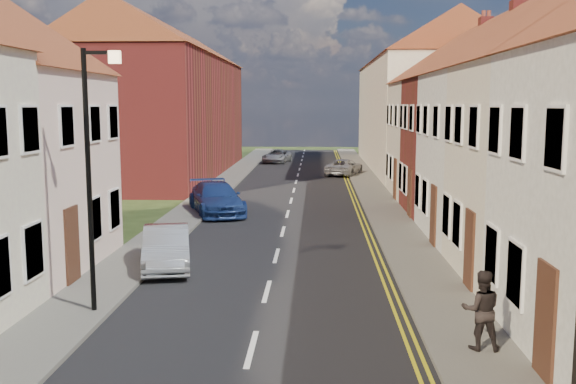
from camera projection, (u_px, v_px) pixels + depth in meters
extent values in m
cube|color=black|center=(283.00, 232.00, 24.74)|extent=(7.00, 90.00, 0.02)
cube|color=slate|center=(170.00, 229.00, 24.92)|extent=(1.80, 90.00, 0.12)
cube|color=slate|center=(397.00, 231.00, 24.54)|extent=(1.80, 90.00, 0.12)
cube|color=beige|center=(541.00, 158.00, 22.83)|extent=(8.00, 5.80, 6.00)
cube|color=maroon|center=(499.00, 148.00, 28.18)|extent=(8.00, 5.00, 6.00)
cube|color=maroon|center=(518.00, 21.00, 25.59)|extent=(0.60, 0.60, 1.60)
cube|color=beige|center=(470.00, 141.00, 33.52)|extent=(8.00, 5.80, 6.00)
cube|color=maroon|center=(485.00, 34.00, 30.54)|extent=(0.60, 0.60, 1.60)
cube|color=beige|center=(423.00, 116.00, 48.53)|extent=(8.00, 24.00, 8.00)
cube|color=maroon|center=(164.00, 117.00, 44.40)|extent=(8.00, 24.00, 8.00)
cylinder|color=black|center=(89.00, 182.00, 14.59)|extent=(0.12, 0.12, 6.00)
cube|color=black|center=(99.00, 53.00, 14.18)|extent=(0.70, 0.08, 0.08)
cube|color=#FFD899|center=(115.00, 57.00, 14.18)|extent=(0.25, 0.15, 0.28)
imported|color=#ACB1B4|center=(166.00, 248.00, 19.20)|extent=(2.12, 4.01, 1.26)
imported|color=navy|center=(216.00, 198.00, 28.74)|extent=(3.49, 5.22, 1.40)
imported|color=#999BA0|center=(277.00, 156.00, 53.91)|extent=(2.52, 4.32, 1.13)
imported|color=black|center=(481.00, 310.00, 12.49)|extent=(0.80, 0.64, 1.58)
imported|color=#9A9BA1|center=(344.00, 167.00, 44.32)|extent=(3.03, 4.48, 1.14)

